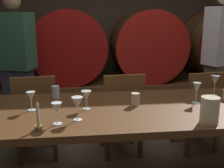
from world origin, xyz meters
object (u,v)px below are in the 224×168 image
object	(u,v)px
cup_far_left	(56,92)
wine_glass_right	(197,89)
wine_glass_far_left	(31,97)
wine_glass_far_right	(215,81)
chair_right	(200,107)
wine_glass_center_right	(86,96)
guest_right	(220,60)
wine_glass_center_left	(77,103)
candle_left	(38,122)
guest_left	(17,68)
pitcher	(210,110)
chair_left	(36,113)
dining_table	(136,114)
wine_barrel_center_right	(146,45)
cup_center_left	(135,99)
wine_glass_left	(57,109)
chair_center	(122,110)
wine_barrel_center_left	(70,46)
wine_barrel_far_right	(220,44)

from	to	relation	value
cup_far_left	wine_glass_right	bearing A→B (deg)	-14.24
wine_glass_far_left	cup_far_left	bearing A→B (deg)	63.68
wine_glass_far_left	wine_glass_far_right	size ratio (longest dim) A/B	0.80
wine_glass_right	cup_far_left	size ratio (longest dim) A/B	1.63
chair_right	wine_glass_center_right	distance (m)	1.41
guest_right	wine_glass_center_left	world-z (taller)	guest_right
candle_left	wine_glass_far_left	xyz separation A→B (m)	(-0.10, 0.38, 0.05)
guest_left	guest_right	bearing A→B (deg)	-160.60
wine_glass_right	pitcher	bearing A→B (deg)	-102.11
chair_left	guest_right	world-z (taller)	guest_right
dining_table	candle_left	distance (m)	0.77
wine_glass_center_right	cup_far_left	distance (m)	0.42
candle_left	wine_glass_center_left	world-z (taller)	candle_left
wine_barrel_center_right	cup_center_left	size ratio (longest dim) A/B	10.00
wine_glass_left	wine_glass_far_right	xyz separation A→B (m)	(1.32, 0.51, 0.03)
cup_center_left	cup_far_left	bearing A→B (deg)	155.86
chair_left	wine_glass_center_right	distance (m)	0.91
chair_center	wine_glass_left	bearing A→B (deg)	54.61
dining_table	guest_right	xyz separation A→B (m)	(1.24, 1.11, 0.22)
chair_center	wine_glass_right	world-z (taller)	wine_glass_right
guest_right	chair_left	bearing A→B (deg)	-8.41
wine_barrel_center_left	chair_left	bearing A→B (deg)	-104.81
wine_glass_far_left	wine_glass_center_left	world-z (taller)	wine_glass_center_left
wine_glass_left	wine_glass_center_left	size ratio (longest dim) A/B	0.89
guest_right	wine_glass_center_right	world-z (taller)	guest_right
chair_center	cup_far_left	xyz separation A→B (m)	(-0.63, -0.34, 0.31)
cup_far_left	wine_barrel_far_right	bearing A→B (deg)	34.71
chair_right	cup_center_left	bearing A→B (deg)	30.42
wine_glass_right	cup_center_left	size ratio (longest dim) A/B	1.72
wine_barrel_far_right	guest_right	bearing A→B (deg)	-116.56
dining_table	chair_center	size ratio (longest dim) A/B	3.26
wine_barrel_center_right	guest_left	world-z (taller)	guest_left
wine_glass_center_left	chair_left	bearing A→B (deg)	115.06
wine_barrel_center_right	wine_glass_left	bearing A→B (deg)	-117.01
wine_barrel_center_right	cup_far_left	xyz separation A→B (m)	(-1.16, -1.56, -0.22)
pitcher	wine_glass_far_right	xyz separation A→B (m)	(0.34, 0.61, 0.04)
chair_left	cup_far_left	distance (m)	0.52
guest_right	wine_glass_left	bearing A→B (deg)	17.32
cup_far_left	wine_glass_center_right	bearing A→B (deg)	-52.66
wine_glass_far_right	cup_far_left	size ratio (longest dim) A/B	1.72
chair_left	wine_glass_far_right	world-z (taller)	wine_glass_far_right
pitcher	dining_table	bearing A→B (deg)	137.48
candle_left	cup_far_left	xyz separation A→B (m)	(0.05, 0.68, -0.00)
wine_glass_center_right	pitcher	bearing A→B (deg)	-25.50
wine_glass_left	chair_left	bearing A→B (deg)	106.92
chair_right	wine_glass_left	world-z (taller)	wine_glass_left
wine_barrel_center_right	wine_glass_center_left	distance (m)	2.33
wine_barrel_center_right	wine_glass_far_right	bearing A→B (deg)	-82.69
wine_barrel_center_right	guest_left	size ratio (longest dim) A/B	0.58
pitcher	wine_glass_center_left	xyz separation A→B (m)	(-0.85, 0.15, 0.03)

